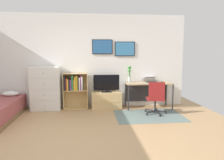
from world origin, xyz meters
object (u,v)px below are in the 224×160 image
tv_stand (106,100)px  laptop (151,80)px  desk (148,87)px  computer_mouse (162,82)px  office_chair (156,97)px  dresser (46,88)px  bookshelf (75,87)px  bamboo_vase (129,74)px  television (106,84)px

tv_stand → laptop: size_ratio=1.88×
desk → computer_mouse: bearing=-20.0°
tv_stand → office_chair: bearing=-33.0°
dresser → desk: size_ratio=0.92×
dresser → office_chair: (2.90, -0.77, -0.15)m
bookshelf → computer_mouse: size_ratio=9.81×
bookshelf → dresser: bearing=-175.8°
tv_stand → bamboo_vase: 1.01m
office_chair → bamboo_vase: bamboo_vase is taller
office_chair → computer_mouse: 0.80m
television → office_chair: bearing=-32.3°
dresser → computer_mouse: size_ratio=11.69×
tv_stand → television: bearing=-90.0°
office_chair → laptop: (0.09, 0.79, 0.35)m
bookshelf → computer_mouse: bearing=-4.3°
desk → computer_mouse: computer_mouse is taller
bookshelf → tv_stand: (0.90, -0.04, -0.39)m
dresser → tv_stand: size_ratio=1.43×
laptop → bookshelf: bearing=171.5°
dresser → bookshelf: dresser is taller
bookshelf → tv_stand: 0.98m
dresser → bamboo_vase: 2.40m
dresser → television: size_ratio=1.65×
desk → television: bearing=-179.3°
office_chair → bamboo_vase: (-0.53, 0.86, 0.52)m
laptop → bamboo_vase: bearing=166.1°
laptop → computer_mouse: bearing=-33.9°
television → office_chair: (1.21, -0.76, -0.26)m
bookshelf → desk: size_ratio=0.77×
dresser → bamboo_vase: bearing=2.1°
dresser → tv_stand: (1.69, 0.02, -0.37)m
television → bookshelf: bearing=175.9°
tv_stand → laptop: bearing=0.1°
desk → laptop: size_ratio=2.93×
desk → laptop: bearing=6.1°
tv_stand → dresser: bearing=-179.5°
office_chair → tv_stand: bearing=155.8°
tv_stand → desk: desk is taller
computer_mouse → tv_stand: bearing=174.9°
dresser → television: 1.69m
bookshelf → office_chair: bookshelf is taller
desk → bamboo_vase: 0.65m
tv_stand → computer_mouse: computer_mouse is taller
tv_stand → laptop: laptop is taller
television → bamboo_vase: (0.68, 0.09, 0.25)m
dresser → laptop: 2.99m
television → desk: bearing=0.7°
office_chair → laptop: bearing=92.6°
television → computer_mouse: bearing=-4.3°
bamboo_vase → bookshelf: bearing=-178.9°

